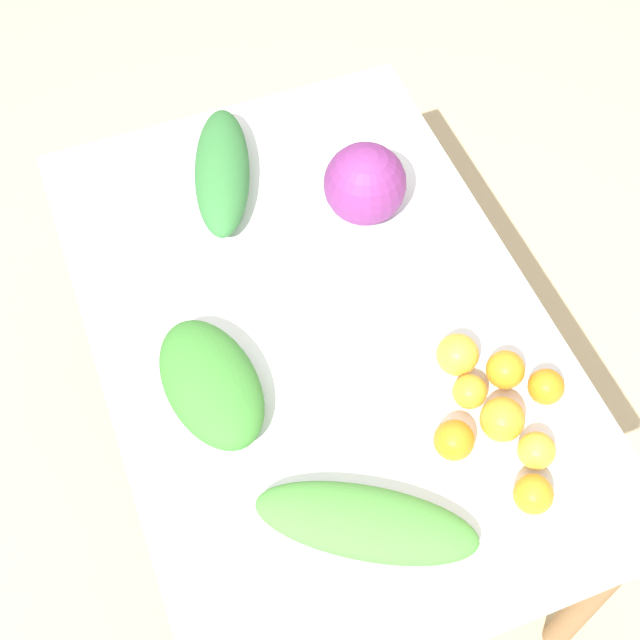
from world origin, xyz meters
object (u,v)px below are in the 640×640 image
(greens_bunch_beet_tops, at_px, (366,523))
(orange_2, at_px, (546,387))
(orange_1, at_px, (502,419))
(greens_bunch_scallion, at_px, (211,383))
(orange_0, at_px, (536,451))
(orange_6, at_px, (457,355))
(orange_5, at_px, (505,370))
(orange_4, at_px, (533,494))
(cabbage_purple, at_px, (365,184))
(greens_bunch_dandelion, at_px, (222,171))
(orange_7, at_px, (454,440))
(orange_3, at_px, (470,392))

(greens_bunch_beet_tops, xyz_separation_m, orange_2, (-0.12, 0.41, 0.00))
(orange_1, height_order, orange_2, orange_1)
(greens_bunch_beet_tops, xyz_separation_m, greens_bunch_scallion, (-0.34, -0.16, 0.01))
(orange_0, xyz_separation_m, orange_6, (-0.23, -0.05, 0.01))
(orange_2, height_order, orange_6, orange_6)
(orange_5, bearing_deg, greens_bunch_scallion, -107.53)
(greens_bunch_scallion, height_order, orange_2, greens_bunch_scallion)
(orange_0, bearing_deg, orange_2, 143.73)
(orange_0, relative_size, orange_4, 0.97)
(orange_4, distance_m, orange_6, 0.30)
(cabbage_purple, bearing_deg, orange_4, 1.27)
(greens_bunch_dandelion, distance_m, greens_bunch_scallion, 0.52)
(greens_bunch_scallion, distance_m, orange_2, 0.62)
(orange_6, distance_m, orange_7, 0.18)
(orange_5, bearing_deg, orange_6, -130.45)
(orange_0, bearing_deg, orange_4, -32.56)
(orange_0, distance_m, orange_3, 0.16)
(greens_bunch_dandelion, xyz_separation_m, orange_3, (0.67, 0.26, -0.01))
(greens_bunch_dandelion, relative_size, orange_3, 5.62)
(cabbage_purple, xyz_separation_m, greens_bunch_dandelion, (-0.18, -0.26, -0.04))
(greens_bunch_scallion, relative_size, orange_0, 4.31)
(greens_bunch_scallion, distance_m, orange_3, 0.47)
(orange_5, distance_m, orange_6, 0.09)
(orange_1, distance_m, orange_4, 0.14)
(orange_2, bearing_deg, cabbage_purple, -165.40)
(greens_bunch_beet_tops, relative_size, orange_2, 5.65)
(greens_bunch_dandelion, distance_m, orange_7, 0.78)
(greens_bunch_beet_tops, bearing_deg, orange_3, 120.65)
(orange_3, bearing_deg, greens_bunch_scallion, -112.35)
(orange_4, height_order, orange_5, orange_5)
(greens_bunch_scallion, relative_size, orange_7, 3.97)
(orange_0, xyz_separation_m, orange_7, (-0.07, -0.13, 0.00))
(greens_bunch_beet_tops, distance_m, greens_bunch_dandelion, 0.83)
(orange_0, bearing_deg, orange_5, 171.55)
(greens_bunch_beet_tops, bearing_deg, cabbage_purple, 157.65)
(cabbage_purple, relative_size, orange_6, 2.15)
(orange_1, xyz_separation_m, orange_5, (-0.09, 0.06, -0.00))
(greens_bunch_beet_tops, xyz_separation_m, orange_0, (-0.01, 0.33, 0.00))
(greens_bunch_dandelion, height_order, orange_6, greens_bunch_dandelion)
(orange_2, bearing_deg, orange_4, -34.84)
(orange_2, xyz_separation_m, orange_6, (-0.12, -0.12, 0.01))
(orange_2, relative_size, orange_5, 0.92)
(cabbage_purple, height_order, orange_2, cabbage_purple)
(greens_bunch_beet_tops, height_order, orange_7, orange_7)
(greens_bunch_beet_tops, bearing_deg, orange_2, 106.42)
(orange_0, relative_size, orange_2, 1.00)
(greens_bunch_scallion, bearing_deg, orange_6, 76.93)
(greens_bunch_scallion, bearing_deg, greens_bunch_beet_tops, 25.61)
(orange_0, xyz_separation_m, orange_4, (0.07, -0.05, 0.00))
(orange_3, relative_size, orange_4, 0.93)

